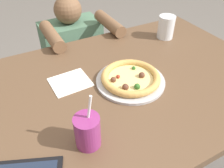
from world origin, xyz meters
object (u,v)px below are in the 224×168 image
Objects in this scene: pizza_near at (130,79)px; water_cup_clear at (166,27)px; drink_cup_colored at (88,131)px; diner_seated at (75,65)px.

water_cup_clear is at bearing 33.68° from pizza_near.
water_cup_clear is at bearing 34.62° from drink_cup_colored.
drink_cup_colored is 0.22× the size of diner_seated.
drink_cup_colored is 0.81m from water_cup_clear.
diner_seated is at bearing 91.11° from pizza_near.
water_cup_clear is at bearing -49.36° from diner_seated.
pizza_near is at bearing 35.87° from drink_cup_colored.
diner_seated is at bearing 73.94° from drink_cup_colored.
diner_seated is at bearing 130.64° from water_cup_clear.
pizza_near is 0.35m from drink_cup_colored.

